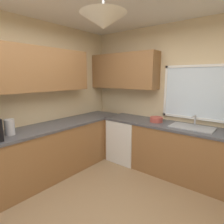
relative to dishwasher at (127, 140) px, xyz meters
name	(u,v)px	position (x,y,z in m)	size (l,w,h in m)	color
room_shell	(106,71)	(0.46, -1.17, 1.34)	(3.70, 4.05, 2.68)	beige
counter_run_left	(35,156)	(-0.66, -1.62, 0.02)	(0.65, 3.66, 0.88)	olive
counter_run_back	(177,151)	(1.03, 0.03, 0.02)	(2.79, 0.65, 0.88)	olive
dishwasher	(127,140)	(0.00, 0.00, 0.00)	(0.60, 0.60, 0.84)	white
kettle	(10,127)	(-0.64, -1.96, 0.58)	(0.13, 0.13, 0.22)	#B7B7BC
sink_assembly	(192,127)	(1.23, 0.04, 0.47)	(0.66, 0.40, 0.19)	#9EA0A5
bowl	(156,120)	(0.62, 0.03, 0.51)	(0.23, 0.23, 0.09)	#B74C42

